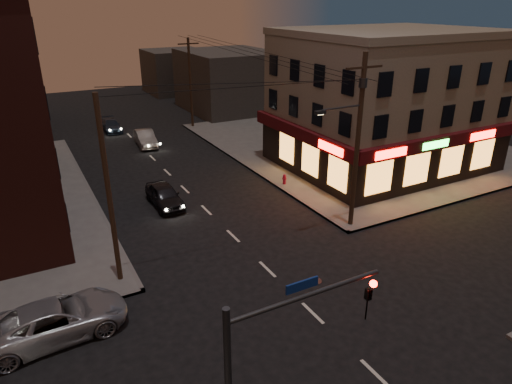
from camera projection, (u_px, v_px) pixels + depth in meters
ground at (313, 313)px, 19.92m from camera, size 120.00×120.00×0.00m
sidewalk_ne at (354, 143)px, 43.16m from camera, size 24.00×28.00×0.15m
pizza_building at (385, 100)px, 35.68m from camera, size 15.85×12.85×10.50m
bg_building_ne_a at (229, 81)px, 55.46m from camera, size 10.00×12.00×7.00m
bg_building_ne_b at (175, 71)px, 66.11m from camera, size 8.00×8.00×6.00m
utility_pole_main at (357, 134)px, 25.29m from camera, size 4.20×0.44×10.00m
utility_pole_far at (190, 83)px, 46.99m from camera, size 0.26×0.26×9.00m
utility_pole_west at (109, 193)px, 20.39m from camera, size 0.24×0.24×9.00m
traffic_signal at (266, 370)px, 11.32m from camera, size 4.49×0.32×6.47m
suv_cross at (56, 320)px, 18.32m from camera, size 5.72×2.91×1.55m
sedan_near at (165, 195)px, 30.04m from camera, size 1.74×4.26×1.45m
sedan_mid at (145, 138)px, 42.40m from camera, size 1.89×4.49×1.44m
sedan_far at (111, 126)px, 47.12m from camera, size 1.71×4.17×1.21m
fire_hydrant at (284, 179)px, 33.29m from camera, size 0.34×0.34×0.75m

